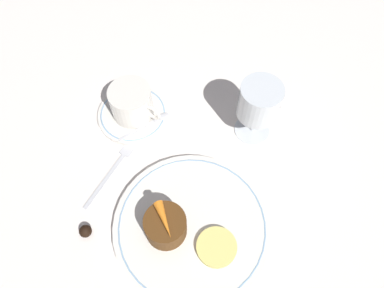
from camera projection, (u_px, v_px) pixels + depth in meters
The scene contains 11 objects.
ground_plane at pixel (203, 217), 0.64m from camera, with size 3.00×3.00×0.00m, color white.
dinner_plate at pixel (192, 226), 0.63m from camera, with size 0.27×0.27×0.01m.
saucer at pixel (133, 114), 0.74m from camera, with size 0.14×0.14×0.01m.
coffee_cup at pixel (131, 102), 0.71m from camera, with size 0.11×0.08×0.07m.
spoon at pixel (150, 124), 0.72m from camera, with size 0.06×0.10×0.00m.
wine_glass at pixel (259, 104), 0.65m from camera, with size 0.07×0.07×0.13m.
fork at pixel (119, 161), 0.69m from camera, with size 0.02×0.17×0.01m.
dessert_cake at pixel (166, 226), 0.60m from camera, with size 0.07×0.07×0.05m.
carrot_garnish at pixel (164, 220), 0.57m from camera, with size 0.06×0.05×0.02m.
pineapple_slice at pixel (217, 247), 0.60m from camera, with size 0.07×0.07×0.01m.
chocolate_truffle at pixel (85, 231), 0.62m from camera, with size 0.02×0.02×0.02m.
Camera 1 is at (0.09, -0.18, 0.62)m, focal length 35.00 mm.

